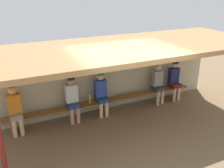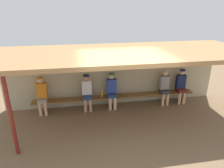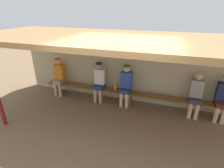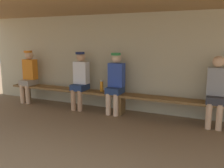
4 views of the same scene
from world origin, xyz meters
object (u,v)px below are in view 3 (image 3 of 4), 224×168
object	(u,v)px
player_leftmost	(223,96)
player_rightmost	(59,75)
player_with_sunglasses	(126,84)
player_in_blue	(196,93)
water_bottle_blue	(115,86)
bench	(130,94)
player_near_post	(99,80)

from	to	relation	value
player_leftmost	player_rightmost	bearing A→B (deg)	180.00
player_with_sunglasses	player_leftmost	size ratio (longest dim) A/B	1.00
player_in_blue	water_bottle_blue	distance (m)	2.41
bench	player_rightmost	xyz separation A→B (m)	(-2.61, 0.00, 0.36)
player_near_post	water_bottle_blue	world-z (taller)	player_near_post
player_rightmost	water_bottle_blue	size ratio (longest dim) A/B	5.21
player_with_sunglasses	player_near_post	bearing A→B (deg)	180.00
bench	player_near_post	bearing A→B (deg)	179.81
player_in_blue	water_bottle_blue	size ratio (longest dim) A/B	5.17
player_rightmost	player_near_post	size ratio (longest dim) A/B	1.00
player_rightmost	player_in_blue	world-z (taller)	player_rightmost
water_bottle_blue	player_leftmost	bearing A→B (deg)	-0.64
player_rightmost	player_near_post	world-z (taller)	same
water_bottle_blue	player_near_post	bearing A→B (deg)	-176.40
player_leftmost	player_in_blue	bearing A→B (deg)	-179.96
water_bottle_blue	bench	bearing A→B (deg)	-4.27
bench	player_leftmost	world-z (taller)	player_leftmost
bench	player_near_post	distance (m)	1.11
player_leftmost	water_bottle_blue	xyz separation A→B (m)	(-3.08, 0.03, -0.16)
bench	water_bottle_blue	size ratio (longest dim) A/B	23.25
player_near_post	water_bottle_blue	distance (m)	0.57
player_leftmost	water_bottle_blue	size ratio (longest dim) A/B	5.21
player_in_blue	player_rightmost	bearing A→B (deg)	179.99
player_near_post	player_in_blue	bearing A→B (deg)	-0.01
bench	player_rightmost	bearing A→B (deg)	179.92
player_leftmost	water_bottle_blue	world-z (taller)	player_leftmost
bench	player_rightmost	distance (m)	2.63
water_bottle_blue	player_with_sunglasses	bearing A→B (deg)	-5.47
bench	player_in_blue	distance (m)	1.93
player_near_post	water_bottle_blue	bearing A→B (deg)	3.60
player_rightmost	bench	bearing A→B (deg)	-0.08
player_rightmost	player_with_sunglasses	world-z (taller)	same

